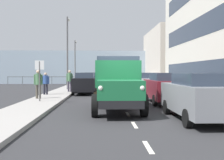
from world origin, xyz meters
name	(u,v)px	position (x,y,z in m)	size (l,w,h in m)	color
ground_plane	(117,96)	(0.00, -9.37, 0.00)	(80.00, 80.00, 0.00)	#2D2D30
sidewalk_left	(176,95)	(-4.44, -9.37, 0.07)	(2.10, 36.91, 0.15)	#9E9993
sidewalk_right	(56,95)	(4.44, -9.37, 0.07)	(2.10, 36.91, 0.15)	#9E9993
road_centreline_markings	(118,98)	(0.00, -7.86, 0.00)	(0.12, 31.38, 0.01)	silver
building_far_block	(182,58)	(-9.85, -26.01, 3.70)	(8.72, 12.37, 7.40)	beige
sea_horizon	(109,67)	(0.00, -30.82, 2.50)	(80.00, 0.80, 5.00)	#8C9EAD
seawall_railing	(110,78)	(0.00, -27.22, 0.92)	(28.08, 0.08, 1.20)	#4C5156
truck_vintage_green	(118,85)	(0.39, -1.32, 1.18)	(2.17, 5.64, 2.43)	black
car_grey_kerbside_near	(198,96)	(-2.43, 0.81, 0.90)	(1.84, 4.47, 1.72)	slate
car_maroon_kerbside_1	(164,88)	(-2.43, -4.55, 0.89)	(1.76, 4.24, 1.72)	maroon
car_silver_kerbside_2	(147,83)	(-2.43, -10.31, 0.89)	(1.75, 4.17, 1.72)	#B7BABF
car_black_oppositeside_0	(85,83)	(2.43, -11.27, 0.90)	(1.82, 4.30, 1.72)	black
car_navy_oppositeside_1	(89,80)	(2.43, -17.72, 0.90)	(1.97, 4.25, 1.72)	navy
car_teal_oppositeside_2	(91,79)	(2.43, -24.42, 0.90)	(1.98, 4.26, 1.72)	#1E6670
pedestrian_near_railing	(38,82)	(4.96, -6.13, 1.18)	(0.53, 0.34, 1.75)	#4C473D
pedestrian_by_lamp	(46,82)	(5.13, -9.11, 1.07)	(0.53, 0.34, 1.58)	black
pedestrian_with_bag	(70,79)	(3.73, -11.86, 1.20)	(0.53, 0.34, 1.77)	#383342
lamp_post_promenade	(68,46)	(4.32, -15.27, 4.18)	(0.32, 1.14, 6.82)	#59595B
lamp_post_far	(75,58)	(4.58, -25.16, 3.62)	(0.32, 1.14, 5.74)	#59595B
street_sign	(40,73)	(4.52, -4.56, 1.68)	(0.50, 0.07, 2.25)	#4C4C4C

